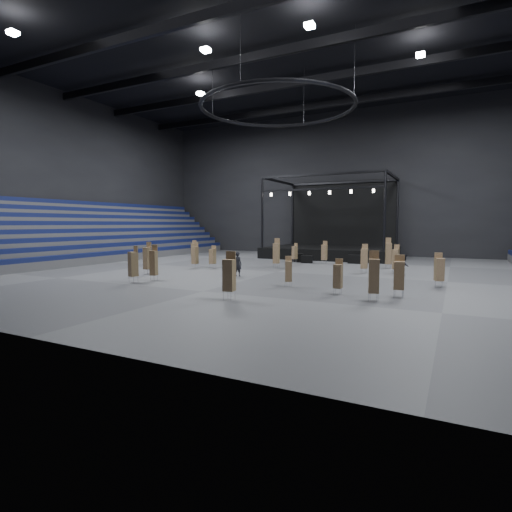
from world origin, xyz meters
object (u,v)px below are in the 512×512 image
at_px(stage, 333,245).
at_px(chair_stack_7, 213,256).
at_px(crew_member, 404,265).
at_px(chair_stack_2, 295,252).
at_px(chair_stack_8, 147,258).
at_px(chair_stack_13, 374,275).
at_px(chair_stack_11, 133,263).
at_px(chair_stack_14, 338,276).
at_px(man_center, 238,264).
at_px(flight_case_right, 355,259).
at_px(chair_stack_5, 364,258).
at_px(chair_stack_17, 439,269).
at_px(chair_stack_1, 399,275).
at_px(flight_case_left, 297,258).
at_px(chair_stack_12, 396,259).
at_px(flight_case_mid, 307,259).
at_px(chair_stack_9, 324,252).
at_px(chair_stack_3, 288,271).
at_px(chair_stack_6, 276,253).
at_px(chair_stack_0, 229,274).
at_px(chair_stack_10, 195,255).
at_px(chair_stack_4, 194,249).
at_px(chair_stack_16, 154,262).

height_order(stage, chair_stack_7, stage).
bearing_deg(crew_member, chair_stack_2, 64.03).
height_order(chair_stack_8, chair_stack_13, chair_stack_13).
distance_m(stage, chair_stack_11, 26.63).
distance_m(chair_stack_14, man_center, 9.76).
relative_size(flight_case_right, chair_stack_5, 0.56).
relative_size(chair_stack_11, chair_stack_17, 1.14).
height_order(flight_case_right, chair_stack_11, chair_stack_11).
relative_size(flight_case_right, chair_stack_1, 0.57).
xyz_separation_m(flight_case_left, chair_stack_5, (8.17, -6.63, 0.78)).
bearing_deg(chair_stack_17, crew_member, 96.31).
xyz_separation_m(chair_stack_1, chair_stack_12, (-1.57, 10.63, -0.04)).
distance_m(chair_stack_7, man_center, 5.85).
bearing_deg(chair_stack_2, chair_stack_17, -15.52).
height_order(flight_case_mid, chair_stack_11, chair_stack_11).
distance_m(flight_case_mid, crew_member, 11.55).
xyz_separation_m(flight_case_mid, chair_stack_9, (1.77, 0.05, 0.79)).
xyz_separation_m(flight_case_right, chair_stack_3, (-0.34, -16.38, 0.58)).
height_order(chair_stack_12, man_center, chair_stack_12).
relative_size(chair_stack_6, chair_stack_14, 1.32).
distance_m(stage, flight_case_right, 7.89).
xyz_separation_m(chair_stack_6, chair_stack_9, (2.71, 5.39, -0.18)).
distance_m(flight_case_left, chair_stack_0, 21.19).
bearing_deg(crew_member, chair_stack_10, 101.74).
relative_size(chair_stack_10, crew_member, 1.37).
bearing_deg(chair_stack_2, chair_stack_4, -145.64).
bearing_deg(flight_case_right, chair_stack_10, -138.29).
height_order(chair_stack_6, crew_member, chair_stack_6).
distance_m(chair_stack_10, chair_stack_16, 7.77).
height_order(flight_case_right, chair_stack_2, chair_stack_2).
distance_m(chair_stack_3, chair_stack_12, 11.11).
distance_m(flight_case_mid, chair_stack_8, 16.05).
height_order(chair_stack_0, chair_stack_4, chair_stack_0).
relative_size(flight_case_left, chair_stack_1, 0.57).
bearing_deg(chair_stack_11, flight_case_right, 81.55).
xyz_separation_m(chair_stack_9, chair_stack_14, (5.70, -16.06, -0.11)).
height_order(stage, chair_stack_17, stage).
bearing_deg(chair_stack_10, chair_stack_8, -93.04).
bearing_deg(chair_stack_14, chair_stack_7, 150.86).
relative_size(chair_stack_4, chair_stack_5, 0.91).
xyz_separation_m(chair_stack_11, chair_stack_12, (14.83, 12.83, -0.10)).
xyz_separation_m(flight_case_mid, chair_stack_6, (-0.93, -5.35, 0.97)).
relative_size(flight_case_left, chair_stack_11, 0.53).
distance_m(chair_stack_5, chair_stack_9, 7.75).
bearing_deg(crew_member, chair_stack_0, 156.46).
xyz_separation_m(chair_stack_13, chair_stack_14, (-2.10, 1.01, -0.27)).
height_order(chair_stack_6, chair_stack_14, chair_stack_6).
bearing_deg(chair_stack_2, chair_stack_11, -81.42).
xyz_separation_m(chair_stack_1, crew_member, (-0.78, 9.36, -0.39)).
distance_m(chair_stack_9, chair_stack_11, 19.26).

